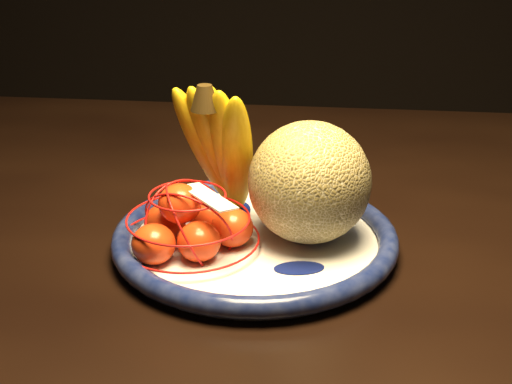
# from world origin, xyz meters

# --- Properties ---
(dining_table) EXTENTS (1.57, 0.94, 0.78)m
(dining_table) POSITION_xyz_m (-0.01, -0.06, 0.70)
(dining_table) COLOR black
(dining_table) RESTS_ON ground
(fruit_bowl) EXTENTS (0.34, 0.34, 0.03)m
(fruit_bowl) POSITION_xyz_m (0.09, -0.20, 0.80)
(fruit_bowl) COLOR white
(fruit_bowl) RESTS_ON dining_table
(cantaloupe) EXTENTS (0.14, 0.14, 0.14)m
(cantaloupe) POSITION_xyz_m (0.16, -0.19, 0.87)
(cantaloupe) COLOR olive
(cantaloupe) RESTS_ON fruit_bowl
(banana_bunch) EXTENTS (0.12, 0.13, 0.20)m
(banana_bunch) POSITION_xyz_m (0.05, -0.15, 0.89)
(banana_bunch) COLOR yellow
(banana_bunch) RESTS_ON fruit_bowl
(mandarin_bag) EXTENTS (0.22, 0.22, 0.10)m
(mandarin_bag) POSITION_xyz_m (0.02, -0.23, 0.82)
(mandarin_bag) COLOR #EF4A15
(mandarin_bag) RESTS_ON fruit_bowl
(price_tag) EXTENTS (0.07, 0.07, 0.01)m
(price_tag) POSITION_xyz_m (0.05, -0.24, 0.87)
(price_tag) COLOR white
(price_tag) RESTS_ON mandarin_bag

